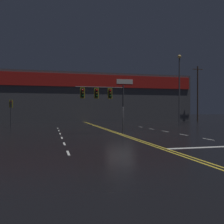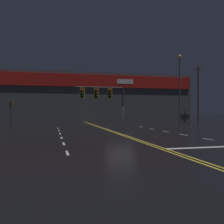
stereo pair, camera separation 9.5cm
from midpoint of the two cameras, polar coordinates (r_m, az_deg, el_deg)
ground_plane at (r=22.76m, az=2.03°, el=-5.09°), size 200.00×200.00×0.00m
road_markings at (r=21.39m, az=6.09°, el=-5.43°), size 15.80×60.00×0.01m
traffic_signal_median at (r=23.14m, az=-2.17°, el=3.72°), size 4.57×0.36×4.55m
traffic_signal_corner_northwest at (r=34.46m, az=-21.96°, el=1.04°), size 0.42×0.36×3.52m
streetlight_near_left at (r=40.41m, az=15.29°, el=6.90°), size 0.56×0.56×10.81m
building_backdrop at (r=51.13m, az=-6.80°, el=3.16°), size 43.40×10.23×9.28m
utility_pole_row at (r=44.93m, az=-5.24°, el=4.96°), size 45.71×0.26×11.26m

